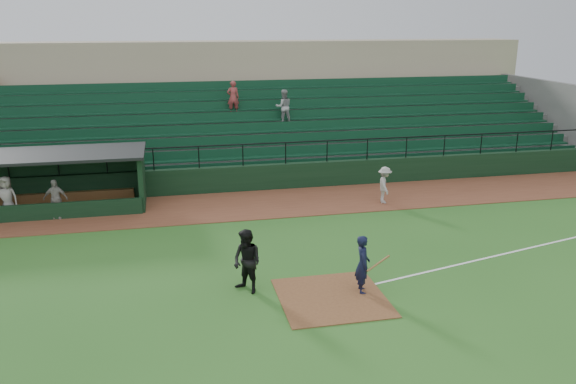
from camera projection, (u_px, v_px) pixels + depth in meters
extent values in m
plane|color=#285D1E|center=(323.00, 283.00, 17.18)|extent=(90.00, 90.00, 0.00)
cube|color=brown|center=(274.00, 203.00, 24.66)|extent=(40.00, 4.00, 0.03)
cube|color=brown|center=(332.00, 297.00, 16.23)|extent=(3.00, 3.00, 0.03)
cube|color=white|center=(534.00, 247.00, 19.90)|extent=(17.49, 4.44, 0.01)
cube|color=black|center=(265.00, 177.00, 26.56)|extent=(36.00, 0.35, 1.20)
cylinder|color=black|center=(264.00, 143.00, 26.10)|extent=(36.00, 0.06, 0.06)
cube|color=#62625D|center=(249.00, 133.00, 30.80)|extent=(36.00, 9.00, 3.60)
cube|color=#103C24|center=(250.00, 126.00, 30.20)|extent=(34.56, 8.00, 4.05)
cube|color=#62625D|center=(544.00, 116.00, 34.37)|extent=(0.35, 9.50, 4.20)
cube|color=tan|center=(234.00, 92.00, 36.49)|extent=(38.00, 3.00, 6.40)
cube|color=#62625D|center=(238.00, 88.00, 34.47)|extent=(36.00, 2.00, 0.20)
imported|color=#A6A6A6|center=(284.00, 107.00, 30.60)|extent=(0.89, 0.69, 1.84)
imported|color=#A13B3B|center=(233.00, 98.00, 30.89)|extent=(0.66, 0.43, 1.81)
cube|color=black|center=(42.00, 176.00, 24.63)|extent=(8.50, 0.20, 2.30)
cube|color=black|center=(142.00, 178.00, 24.27)|extent=(0.20, 2.60, 2.30)
cube|color=black|center=(32.00, 155.00, 23.07)|extent=(8.90, 3.20, 0.12)
cube|color=olive|center=(43.00, 199.00, 24.51)|extent=(7.65, 0.40, 0.50)
cube|color=black|center=(31.00, 213.00, 22.38)|extent=(8.50, 0.12, 0.70)
imported|color=black|center=(363.00, 264.00, 16.37)|extent=(0.51, 0.69, 1.74)
cylinder|color=olive|center=(378.00, 263.00, 16.24)|extent=(0.79, 0.34, 0.35)
imported|color=black|center=(247.00, 262.00, 16.36)|extent=(1.14, 1.17, 1.90)
imported|color=#A4A09A|center=(385.00, 185.00, 24.47)|extent=(0.77, 1.12, 1.59)
imported|color=gray|center=(55.00, 199.00, 22.53)|extent=(0.98, 0.50, 1.60)
imported|color=gray|center=(7.00, 198.00, 22.39)|extent=(0.96, 0.74, 1.75)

